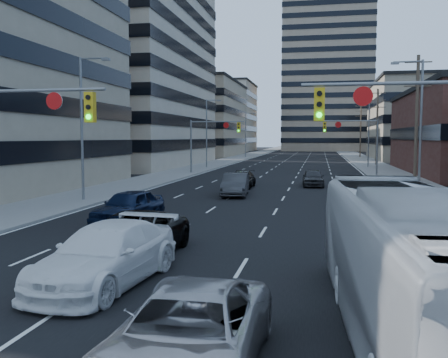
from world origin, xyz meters
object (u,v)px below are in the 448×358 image
transit_bus (414,266)px  white_van (106,255)px  sedan_blue (129,207)px  silver_suv (189,334)px  black_pickup (132,236)px

transit_bus → white_van: bearing=158.2°
transit_bus → sedan_blue: transit_bus is taller
transit_bus → silver_suv: bearing=-154.7°
silver_suv → transit_bus: bearing=29.0°
silver_suv → transit_bus: transit_bus is taller
white_van → sedan_blue: bearing=114.6°
white_van → silver_suv: white_van is taller
white_van → transit_bus: transit_bus is taller
white_van → transit_bus: size_ratio=0.52×
sedan_blue → transit_bus: bearing=-40.1°
white_van → silver_suv: (3.60, -4.70, -0.10)m
black_pickup → white_van: bearing=-80.0°
white_van → sedan_blue: (-3.07, 9.35, -0.03)m
sedan_blue → silver_suv: bearing=-56.7°
black_pickup → transit_bus: transit_bus is taller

